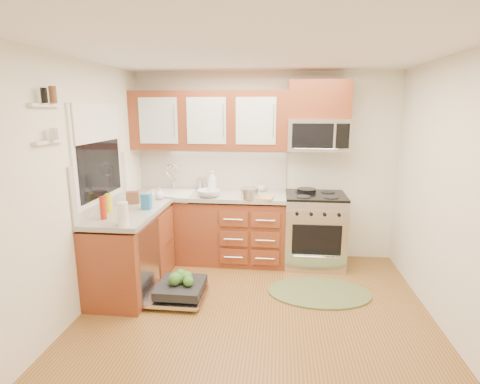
# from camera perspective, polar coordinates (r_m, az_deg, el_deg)

# --- Properties ---
(floor) EXTENTS (3.50, 3.50, 0.00)m
(floor) POSITION_cam_1_polar(r_m,az_deg,el_deg) (3.89, 2.27, -18.74)
(floor) COLOR brown
(floor) RESTS_ON ground
(ceiling) EXTENTS (3.50, 3.50, 0.00)m
(ceiling) POSITION_cam_1_polar(r_m,az_deg,el_deg) (3.36, 2.66, 20.74)
(ceiling) COLOR white
(ceiling) RESTS_ON ground
(wall_back) EXTENTS (3.50, 0.04, 2.50)m
(wall_back) POSITION_cam_1_polar(r_m,az_deg,el_deg) (5.13, 3.74, 3.87)
(wall_back) COLOR white
(wall_back) RESTS_ON ground
(wall_front) EXTENTS (3.50, 0.04, 2.50)m
(wall_front) POSITION_cam_1_polar(r_m,az_deg,el_deg) (1.76, -1.41, -13.31)
(wall_front) COLOR white
(wall_front) RESTS_ON ground
(wall_left) EXTENTS (0.04, 3.50, 2.50)m
(wall_left) POSITION_cam_1_polar(r_m,az_deg,el_deg) (3.93, -23.91, 0.16)
(wall_left) COLOR white
(wall_left) RESTS_ON ground
(wall_right) EXTENTS (0.04, 3.50, 2.50)m
(wall_right) POSITION_cam_1_polar(r_m,az_deg,el_deg) (3.74, 30.29, -1.07)
(wall_right) COLOR white
(wall_right) RESTS_ON ground
(base_cabinet_back) EXTENTS (2.05, 0.60, 0.85)m
(base_cabinet_back) POSITION_cam_1_polar(r_m,az_deg,el_deg) (5.12, -4.72, -5.69)
(base_cabinet_back) COLOR brown
(base_cabinet_back) RESTS_ON ground
(base_cabinet_left) EXTENTS (0.60, 1.25, 0.85)m
(base_cabinet_left) POSITION_cam_1_polar(r_m,az_deg,el_deg) (4.48, -16.25, -8.84)
(base_cabinet_left) COLOR brown
(base_cabinet_left) RESTS_ON ground
(countertop_back) EXTENTS (2.07, 0.64, 0.05)m
(countertop_back) POSITION_cam_1_polar(r_m,az_deg,el_deg) (4.98, -4.84, -0.52)
(countertop_back) COLOR #A6A198
(countertop_back) RESTS_ON base_cabinet_back
(countertop_left) EXTENTS (0.64, 1.27, 0.05)m
(countertop_left) POSITION_cam_1_polar(r_m,az_deg,el_deg) (4.33, -16.51, -2.98)
(countertop_left) COLOR #A6A198
(countertop_left) RESTS_ON base_cabinet_left
(backsplash_back) EXTENTS (2.05, 0.02, 0.57)m
(backsplash_back) POSITION_cam_1_polar(r_m,az_deg,el_deg) (5.20, -4.29, 3.53)
(backsplash_back) COLOR #B2AA9F
(backsplash_back) RESTS_ON ground
(backsplash_left) EXTENTS (0.02, 1.25, 0.57)m
(backsplash_left) POSITION_cam_1_polar(r_m,az_deg,el_deg) (4.39, -20.32, 1.10)
(backsplash_left) COLOR #B2AA9F
(backsplash_left) RESTS_ON ground
(upper_cabinets) EXTENTS (2.05, 0.35, 0.75)m
(upper_cabinets) POSITION_cam_1_polar(r_m,az_deg,el_deg) (4.99, -4.75, 10.82)
(upper_cabinets) COLOR brown
(upper_cabinets) RESTS_ON ground
(cabinet_over_mw) EXTENTS (0.76, 0.35, 0.47)m
(cabinet_over_mw) POSITION_cam_1_polar(r_m,az_deg,el_deg) (4.92, 11.96, 13.60)
(cabinet_over_mw) COLOR brown
(cabinet_over_mw) RESTS_ON ground
(range) EXTENTS (0.76, 0.64, 0.95)m
(range) POSITION_cam_1_polar(r_m,az_deg,el_deg) (5.02, 11.27, -5.66)
(range) COLOR silver
(range) RESTS_ON ground
(microwave) EXTENTS (0.76, 0.38, 0.40)m
(microwave) POSITION_cam_1_polar(r_m,az_deg,el_deg) (4.90, 11.76, 8.53)
(microwave) COLOR silver
(microwave) RESTS_ON ground
(sink) EXTENTS (0.62, 0.50, 0.26)m
(sink) POSITION_cam_1_polar(r_m,az_deg,el_deg) (5.11, -10.66, -1.51)
(sink) COLOR white
(sink) RESTS_ON ground
(dishwasher) EXTENTS (0.70, 0.60, 0.20)m
(dishwasher) POSITION_cam_1_polar(r_m,az_deg,el_deg) (4.23, -9.51, -14.61)
(dishwasher) COLOR silver
(dishwasher) RESTS_ON ground
(window) EXTENTS (0.03, 1.05, 1.05)m
(window) POSITION_cam_1_polar(r_m,az_deg,el_deg) (4.31, -20.81, 5.47)
(window) COLOR white
(window) RESTS_ON ground
(window_blind) EXTENTS (0.02, 0.96, 0.40)m
(window_blind) POSITION_cam_1_polar(r_m,az_deg,el_deg) (4.28, -20.85, 9.86)
(window_blind) COLOR white
(window_blind) RESTS_ON ground
(shelf_upper) EXTENTS (0.04, 0.40, 0.03)m
(shelf_upper) POSITION_cam_1_polar(r_m,az_deg,el_deg) (3.54, -27.48, 11.66)
(shelf_upper) COLOR white
(shelf_upper) RESTS_ON ground
(shelf_lower) EXTENTS (0.04, 0.40, 0.03)m
(shelf_lower) POSITION_cam_1_polar(r_m,az_deg,el_deg) (3.55, -27.00, 6.84)
(shelf_lower) COLOR white
(shelf_lower) RESTS_ON ground
(rug) EXTENTS (1.34, 1.11, 0.02)m
(rug) POSITION_cam_1_polar(r_m,az_deg,el_deg) (4.43, 11.94, -14.75)
(rug) COLOR #61663A
(rug) RESTS_ON ground
(skillet) EXTENTS (0.26, 0.26, 0.05)m
(skillet) POSITION_cam_1_polar(r_m,az_deg,el_deg) (5.00, 10.10, 0.24)
(skillet) COLOR black
(skillet) RESTS_ON range
(stock_pot) EXTENTS (0.29, 0.29, 0.13)m
(stock_pot) POSITION_cam_1_polar(r_m,az_deg,el_deg) (4.67, 1.47, -0.19)
(stock_pot) COLOR silver
(stock_pot) RESTS_ON countertop_back
(cutting_board) EXTENTS (0.31, 0.22, 0.02)m
(cutting_board) POSITION_cam_1_polar(r_m,az_deg,el_deg) (4.67, 3.23, -0.91)
(cutting_board) COLOR tan
(cutting_board) RESTS_ON countertop_back
(canister) EXTENTS (0.13, 0.13, 0.18)m
(canister) POSITION_cam_1_polar(r_m,az_deg,el_deg) (5.18, -5.81, 1.26)
(canister) COLOR silver
(canister) RESTS_ON countertop_back
(paper_towel_roll) EXTENTS (0.13, 0.13, 0.23)m
(paper_towel_roll) POSITION_cam_1_polar(r_m,az_deg,el_deg) (3.75, -17.42, -3.21)
(paper_towel_roll) COLOR white
(paper_towel_roll) RESTS_ON countertop_left
(mustard_bottle) EXTENTS (0.08, 0.08, 0.21)m
(mustard_bottle) POSITION_cam_1_polar(r_m,az_deg,el_deg) (4.28, -19.39, -1.60)
(mustard_bottle) COLOR yellow
(mustard_bottle) RESTS_ON countertop_left
(red_bottle) EXTENTS (0.07, 0.07, 0.23)m
(red_bottle) POSITION_cam_1_polar(r_m,az_deg,el_deg) (4.03, -20.14, -2.29)
(red_bottle) COLOR #AE230E
(red_bottle) RESTS_ON countertop_left
(wooden_box) EXTENTS (0.17, 0.14, 0.14)m
(wooden_box) POSITION_cam_1_polar(r_m,az_deg,el_deg) (4.60, -16.01, -0.82)
(wooden_box) COLOR brown
(wooden_box) RESTS_ON countertop_left
(blue_carton) EXTENTS (0.12, 0.08, 0.17)m
(blue_carton) POSITION_cam_1_polar(r_m,az_deg,el_deg) (4.29, -14.08, -1.43)
(blue_carton) COLOR #2672B1
(blue_carton) RESTS_ON countertop_left
(bowl_a) EXTENTS (0.28, 0.28, 0.06)m
(bowl_a) POSITION_cam_1_polar(r_m,az_deg,el_deg) (4.76, 1.46, -0.42)
(bowl_a) COLOR #999999
(bowl_a) RESTS_ON countertop_back
(bowl_b) EXTENTS (0.38, 0.38, 0.09)m
(bowl_b) POSITION_cam_1_polar(r_m,az_deg,el_deg) (4.77, -4.78, -0.21)
(bowl_b) COLOR #999999
(bowl_b) RESTS_ON countertop_back
(cup) EXTENTS (0.15, 0.15, 0.09)m
(cup) POSITION_cam_1_polar(r_m,az_deg,el_deg) (5.09, 3.30, 0.59)
(cup) COLOR #999999
(cup) RESTS_ON countertop_back
(soap_bottle_a) EXTENTS (0.15, 0.16, 0.32)m
(soap_bottle_a) POSITION_cam_1_polar(r_m,az_deg,el_deg) (4.87, -4.23, 1.41)
(soap_bottle_a) COLOR #999999
(soap_bottle_a) RESTS_ON countertop_back
(soap_bottle_b) EXTENTS (0.10, 0.10, 0.17)m
(soap_bottle_b) POSITION_cam_1_polar(r_m,az_deg,el_deg) (4.56, -13.27, -0.64)
(soap_bottle_b) COLOR #999999
(soap_bottle_b) RESTS_ON countertop_left
(soap_bottle_c) EXTENTS (0.14, 0.14, 0.15)m
(soap_bottle_c) POSITION_cam_1_polar(r_m,az_deg,el_deg) (4.72, -12.21, -0.23)
(soap_bottle_c) COLOR #999999
(soap_bottle_c) RESTS_ON countertop_left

